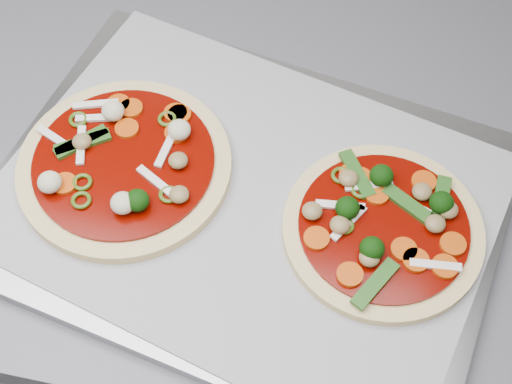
# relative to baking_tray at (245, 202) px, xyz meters

# --- Properties ---
(base_cabinet) EXTENTS (3.60, 0.60, 0.86)m
(base_cabinet) POSITION_rel_baking_tray_xyz_m (0.12, 0.08, -0.48)
(base_cabinet) COLOR silver
(base_cabinet) RESTS_ON ground
(countertop) EXTENTS (3.60, 0.60, 0.04)m
(countertop) POSITION_rel_baking_tray_xyz_m (0.12, 0.08, -0.03)
(countertop) COLOR #57575E
(countertop) RESTS_ON base_cabinet
(baking_tray) EXTENTS (0.56, 0.46, 0.02)m
(baking_tray) POSITION_rel_baking_tray_xyz_m (0.00, 0.00, 0.00)
(baking_tray) COLOR gray
(baking_tray) RESTS_ON countertop
(parchment) EXTENTS (0.55, 0.46, 0.00)m
(parchment) POSITION_rel_baking_tray_xyz_m (0.00, 0.00, 0.01)
(parchment) COLOR #A1A0A6
(parchment) RESTS_ON baking_tray
(pizza_left) EXTENTS (0.22, 0.22, 0.04)m
(pizza_left) POSITION_rel_baking_tray_xyz_m (-0.13, 0.01, 0.02)
(pizza_left) COLOR #EBD68A
(pizza_left) RESTS_ON parchment
(pizza_right) EXTENTS (0.20, 0.20, 0.03)m
(pizza_right) POSITION_rel_baking_tray_xyz_m (0.14, -0.01, 0.02)
(pizza_right) COLOR #EBD68A
(pizza_right) RESTS_ON parchment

